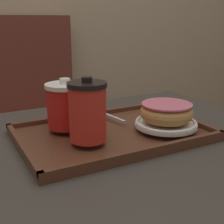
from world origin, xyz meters
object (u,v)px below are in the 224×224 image
Objects in this scene: coffee_cup_front at (88,111)px; spoon at (101,111)px; donut_chocolate_glazed at (166,112)px; coffee_cup_rear at (66,105)px.

spoon is at bearing 56.06° from coffee_cup_front.
spoon is at bearing 117.51° from donut_chocolate_glazed.
spoon is (0.12, 0.17, -0.06)m from coffee_cup_front.
coffee_cup_front reaches higher than donut_chocolate_glazed.
donut_chocolate_glazed is 0.20m from spoon.
coffee_cup_front is at bearing 137.38° from spoon.
donut_chocolate_glazed reaches higher than spoon.
coffee_cup_rear is 0.15m from spoon.
coffee_cup_front is at bearing -83.87° from coffee_cup_rear.
coffee_cup_front reaches higher than spoon.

